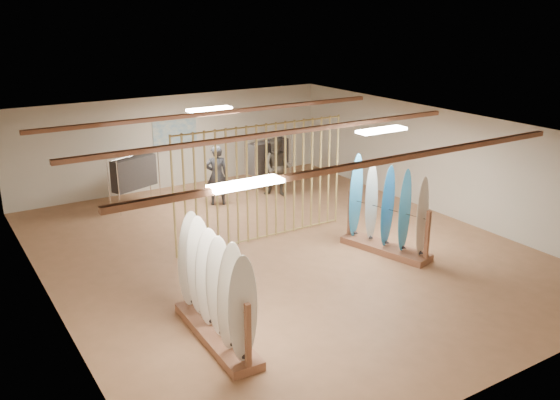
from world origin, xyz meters
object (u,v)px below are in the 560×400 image
clothing_rack_b (268,156)px  shopper_a (217,171)px  rack_right (387,223)px  clothing_rack_a (134,173)px  rack_left (215,302)px  shopper_b (278,163)px

clothing_rack_b → shopper_a: shopper_a is taller
rack_right → clothing_rack_b: (0.21, 5.51, 0.35)m
clothing_rack_a → shopper_a: (2.02, -0.97, -0.03)m
rack_left → clothing_rack_b: bearing=55.1°
rack_right → clothing_rack_b: rack_right is taller
rack_left → shopper_b: 7.92m
rack_right → shopper_b: rack_right is taller
clothing_rack_a → shopper_b: bearing=-38.3°
clothing_rack_a → shopper_b: (3.87, -1.20, -0.01)m
rack_right → clothing_rack_b: 5.52m
clothing_rack_a → clothing_rack_b: 3.99m
clothing_rack_b → shopper_b: 0.68m
rack_right → clothing_rack_a: rack_right is taller
rack_left → rack_right: bearing=16.7°
clothing_rack_a → shopper_b: shopper_b is taller
clothing_rack_b → shopper_a: (-1.93, -0.44, -0.09)m
rack_right → clothing_rack_a: bearing=107.1°
rack_left → shopper_a: bearing=65.5°
shopper_b → clothing_rack_a: bearing=-152.8°
clothing_rack_b → rack_left: bearing=-141.1°
rack_right → shopper_a: rack_right is taller
rack_left → clothing_rack_a: size_ratio=1.64×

